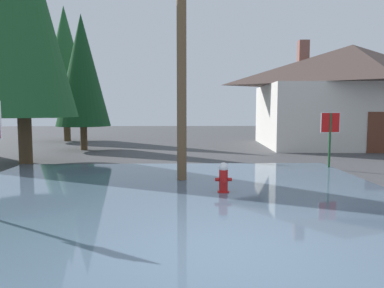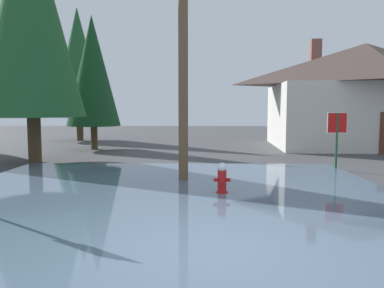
# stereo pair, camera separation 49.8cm
# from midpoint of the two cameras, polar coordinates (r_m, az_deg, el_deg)

# --- Properties ---
(ground_plane) EXTENTS (80.00, 80.00, 0.10)m
(ground_plane) POSITION_cam_midpoint_polar(r_m,az_deg,el_deg) (5.99, 4.96, -16.68)
(ground_plane) COLOR #424244
(flood_puddle) EXTENTS (11.43, 13.37, 0.08)m
(flood_puddle) POSITION_cam_midpoint_polar(r_m,az_deg,el_deg) (8.02, -2.71, -10.20)
(flood_puddle) COLOR #4C6075
(flood_puddle) RESTS_ON ground
(fire_hydrant) EXTENTS (0.42, 0.36, 0.83)m
(fire_hydrant) POSITION_cam_midpoint_polar(r_m,az_deg,el_deg) (9.63, 6.00, -5.31)
(fire_hydrant) COLOR red
(fire_hydrant) RESTS_ON ground
(utility_pole) EXTENTS (1.60, 0.28, 9.41)m
(utility_pole) POSITION_cam_midpoint_polar(r_m,az_deg,el_deg) (11.46, -0.03, 19.01)
(utility_pole) COLOR brown
(utility_pole) RESTS_ON ground
(stop_sign_far) EXTENTS (0.72, 0.12, 2.04)m
(stop_sign_far) POSITION_cam_midpoint_polar(r_m,az_deg,el_deg) (14.25, 21.82, 2.02)
(stop_sign_far) COLOR #1E4C28
(stop_sign_far) RESTS_ON ground
(house) EXTENTS (10.86, 8.01, 6.19)m
(house) POSITION_cam_midpoint_polar(r_m,az_deg,el_deg) (23.56, 24.92, 6.85)
(house) COLOR beige
(house) RESTS_ON ground
(pine_tree_tall_left) EXTENTS (4.10, 4.10, 10.24)m
(pine_tree_tall_left) POSITION_cam_midpoint_polar(r_m,az_deg,el_deg) (16.80, -22.35, 18.21)
(pine_tree_tall_left) COLOR #4C3823
(pine_tree_tall_left) RESTS_ON ground
(pine_tree_mid_left) EXTENTS (3.49, 3.49, 8.73)m
(pine_tree_mid_left) POSITION_cam_midpoint_polar(r_m,az_deg,el_deg) (26.62, -16.16, 11.58)
(pine_tree_mid_left) COLOR #4C3823
(pine_tree_mid_left) RESTS_ON ground
(pine_tree_far_center) EXTENTS (2.78, 2.78, 6.95)m
(pine_tree_far_center) POSITION_cam_midpoint_polar(r_m,az_deg,el_deg) (20.70, -13.98, 10.55)
(pine_tree_far_center) COLOR #4C3823
(pine_tree_far_center) RESTS_ON ground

